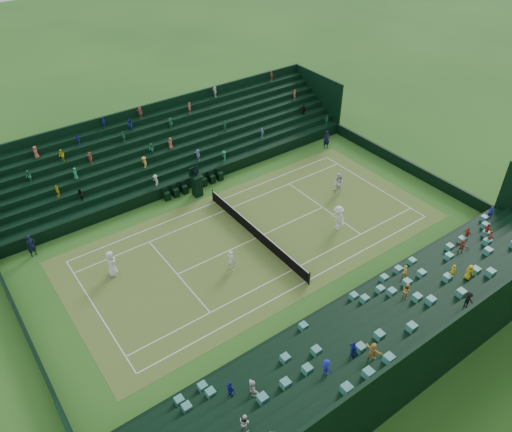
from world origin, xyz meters
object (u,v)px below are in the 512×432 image
object	(u,v)px
player_near_west	(111,264)
player_far_east	(338,218)
player_far_west	(338,184)
tennis_net	(256,233)
player_near_east	(231,260)
umpire_chair	(197,183)

from	to	relation	value
player_near_west	player_far_east	distance (m)	16.05
player_far_west	player_far_east	world-z (taller)	player_far_east
tennis_net	player_near_east	size ratio (longest dim) A/B	7.19
player_near_west	player_near_east	size ratio (longest dim) A/B	1.19
tennis_net	player_near_west	xyz separation A→B (m)	(-2.46, -9.76, 0.44)
player_far_east	player_near_west	bearing A→B (deg)	-108.50
umpire_chair	player_far_east	distance (m)	11.51
tennis_net	player_far_east	bearing A→B (deg)	64.65
player_near_west	player_near_east	world-z (taller)	player_near_west
tennis_net	player_far_east	distance (m)	6.07
player_near_east	player_far_east	distance (m)	8.76
tennis_net	player_near_east	distance (m)	3.67
umpire_chair	player_near_east	distance (m)	9.29
umpire_chair	player_far_west	size ratio (longest dim) A/B	1.50
umpire_chair	player_near_west	distance (m)	10.34
player_near_west	player_far_east	size ratio (longest dim) A/B	0.97
tennis_net	player_near_east	world-z (taller)	player_near_east
player_near_west	umpire_chair	bearing A→B (deg)	-38.80
tennis_net	player_near_east	xyz separation A→B (m)	(1.69, -3.24, 0.29)
tennis_net	umpire_chair	xyz separation A→B (m)	(-7.20, -0.58, 0.63)
tennis_net	player_far_east	world-z (taller)	player_far_east
tennis_net	umpire_chair	world-z (taller)	umpire_chair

